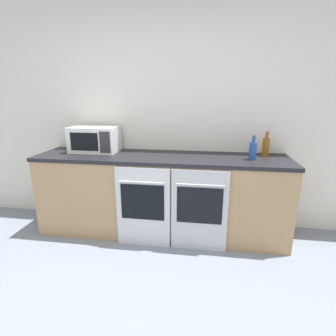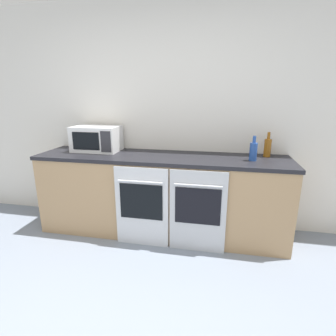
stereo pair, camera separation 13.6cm
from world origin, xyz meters
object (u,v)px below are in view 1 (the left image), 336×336
object	(u,v)px
oven_right	(199,211)
bottle_amber	(266,146)
bottle_blue	(253,150)
microwave	(95,139)
oven_left	(143,207)

from	to	relation	value
oven_right	bottle_amber	xyz separation A→B (m)	(0.69, 0.51, 0.58)
bottle_blue	bottle_amber	size ratio (longest dim) A/B	0.94
microwave	bottle_amber	world-z (taller)	microwave
oven_left	bottle_amber	distance (m)	1.49
bottle_blue	microwave	bearing A→B (deg)	175.56
oven_left	microwave	world-z (taller)	microwave
oven_right	bottle_blue	size ratio (longest dim) A/B	3.43
oven_left	bottle_blue	distance (m)	1.28
bottle_amber	bottle_blue	bearing A→B (deg)	-128.88
bottle_amber	oven_right	bearing A→B (deg)	-143.47
microwave	oven_left	bearing A→B (deg)	-33.28
oven_right	oven_left	bearing A→B (deg)	180.00
oven_left	oven_right	distance (m)	0.58
oven_left	oven_right	size ratio (longest dim) A/B	1.00
microwave	bottle_blue	bearing A→B (deg)	-4.44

